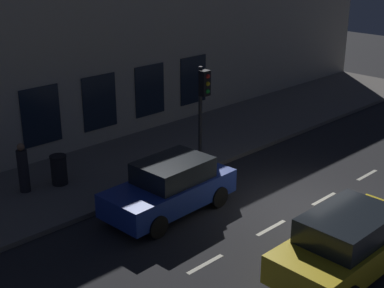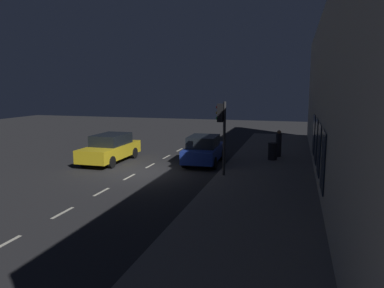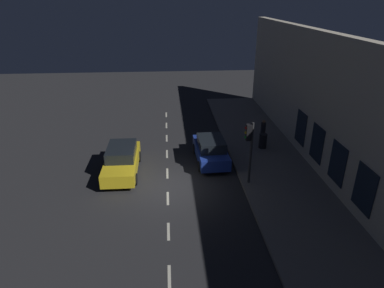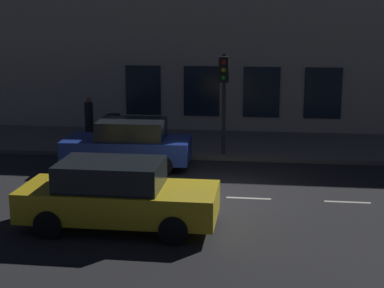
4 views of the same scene
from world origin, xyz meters
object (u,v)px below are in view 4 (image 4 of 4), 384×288
(parked_car_1, at_px, (129,144))
(pedestrian_0, at_px, (89,118))
(trash_bin, at_px, (114,126))
(parked_car_0, at_px, (117,195))
(traffic_light, at_px, (224,84))

(parked_car_1, bearing_deg, pedestrian_0, 30.26)
(pedestrian_0, relative_size, trash_bin, 1.64)
(parked_car_1, relative_size, trash_bin, 4.23)
(parked_car_0, xyz_separation_m, pedestrian_0, (9.17, 3.49, 0.09))
(parked_car_1, xyz_separation_m, trash_bin, (3.66, 1.45, -0.15))
(traffic_light, xyz_separation_m, parked_car_0, (-6.82, 1.94, -1.78))
(traffic_light, relative_size, parked_car_0, 0.76)
(pedestrian_0, bearing_deg, trash_bin, 8.82)
(traffic_light, relative_size, trash_bin, 3.57)
(parked_car_1, distance_m, trash_bin, 3.94)
(pedestrian_0, bearing_deg, parked_car_0, -45.92)
(parked_car_0, height_order, trash_bin, parked_car_0)
(traffic_light, bearing_deg, parked_car_0, 164.12)
(parked_car_0, bearing_deg, pedestrian_0, -159.04)
(traffic_light, bearing_deg, parked_car_1, 118.42)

